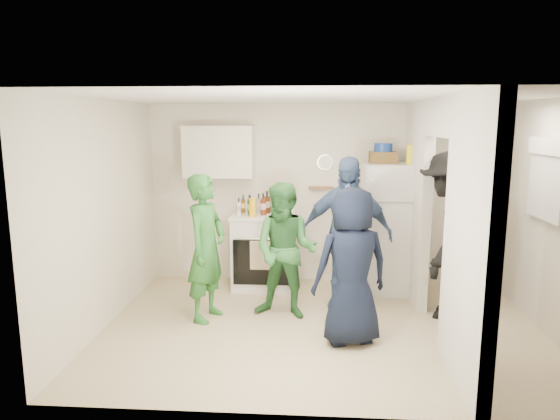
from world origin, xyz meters
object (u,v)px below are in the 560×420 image
Objects in this scene: yellow_cup_stack_top at (410,154)px; person_denim at (346,234)px; person_green_center at (286,251)px; fridge at (388,228)px; wicker_basket at (383,157)px; person_navy at (352,266)px; blue_bowl at (383,147)px; person_nook at (448,235)px; person_green_left at (206,248)px; stove at (264,251)px.

yellow_cup_stack_top is 0.13× the size of person_denim.
person_denim is (0.71, 0.31, 0.14)m from person_green_center.
wicker_basket reaches higher than fridge.
person_denim is at bearing -107.57° from person_navy.
fridge is at bearing -26.57° from blue_bowl.
person_denim is at bearing -130.13° from fridge.
person_denim is at bearing -123.41° from wicker_basket.
yellow_cup_stack_top is 0.15× the size of person_navy.
person_navy is at bearing -117.72° from yellow_cup_stack_top.
blue_bowl is 2.12m from person_navy.
person_green_center is at bearing -62.02° from person_nook.
wicker_basket is 0.22× the size of person_navy.
fridge is 1.01m from yellow_cup_stack_top.
wicker_basket is 1.40m from person_nook.
person_green_left is at bearing -152.55° from fridge.
fridge is 6.86× the size of yellow_cup_stack_top.
person_nook is at bearing -57.88° from fridge.
person_nook is (2.76, 0.27, 0.13)m from person_green_left.
person_nook reaches higher than stove.
person_navy is (-0.83, -1.58, -1.03)m from yellow_cup_stack_top.
yellow_cup_stack_top is at bearing -133.83° from person_nook.
person_green_left is at bearing -160.29° from person_green_center.
person_denim reaches higher than person_green_center.
blue_bowl reaches higher than yellow_cup_stack_top.
fridge is 1.04m from person_nook.
person_denim is at bearing 36.00° from person_green_center.
blue_bowl reaches higher than wicker_basket.
yellow_cup_stack_top is at bearing -25.11° from blue_bowl.
person_denim reaches higher than person_green_left.
stove is 1.16m from person_green_center.
blue_bowl is 0.14× the size of person_green_left.
blue_bowl is (0.00, 0.00, 0.13)m from wicker_basket.
yellow_cup_stack_top reaches higher than person_denim.
yellow_cup_stack_top is 1.21m from person_nook.
yellow_cup_stack_top is (1.90, -0.13, 1.33)m from stove.
person_green_left is at bearing -150.42° from wicker_basket.
person_navy is 1.42m from person_nook.
person_green_center is (-1.22, -1.08, -1.00)m from wicker_basket.
person_green_center is (-1.54, -0.93, -1.05)m from yellow_cup_stack_top.
person_denim is 0.97m from person_navy.
yellow_cup_stack_top reaches higher than person_green_center.
fridge is 7.15× the size of blue_bowl.
fridge reaches higher than stove.
person_nook is (0.55, -0.88, 0.11)m from fridge.
person_nook reaches higher than wicker_basket.
person_green_center is 1.88m from person_nook.
person_green_center reaches higher than stove.
wicker_basket is 1.27m from person_denim.
person_green_left is 0.90× the size of person_denim.
stove is 0.60× the size of person_green_left.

